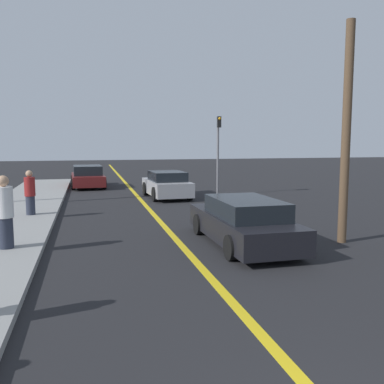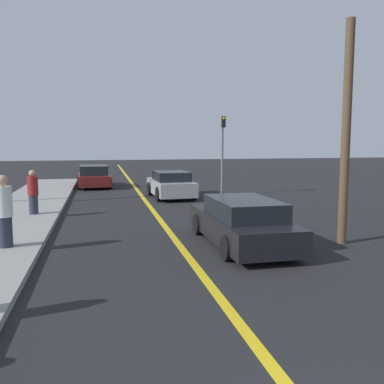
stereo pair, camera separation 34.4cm
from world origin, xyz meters
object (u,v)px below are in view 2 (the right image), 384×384
at_px(car_near_right_lane, 242,222).
at_px(traffic_light, 223,147).
at_px(car_ahead_center, 171,185).
at_px(pedestrian_far_standing, 4,212).
at_px(car_far_distant, 94,177).
at_px(pedestrian_by_sign, 33,192).
at_px(utility_pole, 346,134).

relative_size(car_near_right_lane, traffic_light, 1.17).
height_order(car_ahead_center, traffic_light, traffic_light).
distance_m(car_near_right_lane, pedestrian_far_standing, 6.10).
bearing_deg(car_far_distant, pedestrian_by_sign, -103.82).
bearing_deg(pedestrian_by_sign, pedestrian_far_standing, -89.76).
xyz_separation_m(pedestrian_by_sign, utility_pole, (8.85, -5.81, 2.04)).
height_order(car_far_distant, utility_pole, utility_pole).
bearing_deg(pedestrian_far_standing, utility_pole, -5.56).
bearing_deg(utility_pole, car_far_distant, 113.17).
relative_size(car_near_right_lane, pedestrian_by_sign, 2.93).
relative_size(pedestrian_far_standing, traffic_light, 0.45).
relative_size(traffic_light, utility_pole, 0.67).
distance_m(pedestrian_by_sign, traffic_light, 9.84).
bearing_deg(pedestrian_by_sign, car_far_distant, 78.80).
xyz_separation_m(pedestrian_far_standing, pedestrian_by_sign, (-0.02, 4.95, -0.11)).
distance_m(car_ahead_center, traffic_light, 3.28).
distance_m(car_near_right_lane, car_ahead_center, 9.83).
height_order(pedestrian_far_standing, pedestrian_by_sign, pedestrian_far_standing).
height_order(pedestrian_far_standing, utility_pole, utility_pole).
height_order(car_ahead_center, utility_pole, utility_pole).
xyz_separation_m(car_near_right_lane, pedestrian_far_standing, (-6.07, 0.45, 0.43)).
relative_size(car_far_distant, traffic_light, 1.08).
xyz_separation_m(car_ahead_center, pedestrian_by_sign, (-5.78, -4.43, 0.31)).
xyz_separation_m(car_ahead_center, utility_pole, (3.06, -10.23, 2.34)).
relative_size(pedestrian_by_sign, utility_pole, 0.27).
distance_m(car_near_right_lane, utility_pole, 3.66).
height_order(car_near_right_lane, pedestrian_far_standing, pedestrian_far_standing).
bearing_deg(traffic_light, car_ahead_center, -173.51).
height_order(car_far_distant, traffic_light, traffic_light).
height_order(car_near_right_lane, utility_pole, utility_pole).
bearing_deg(pedestrian_by_sign, car_ahead_center, 37.46).
xyz_separation_m(car_far_distant, pedestrian_by_sign, (-2.01, -10.16, 0.31)).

